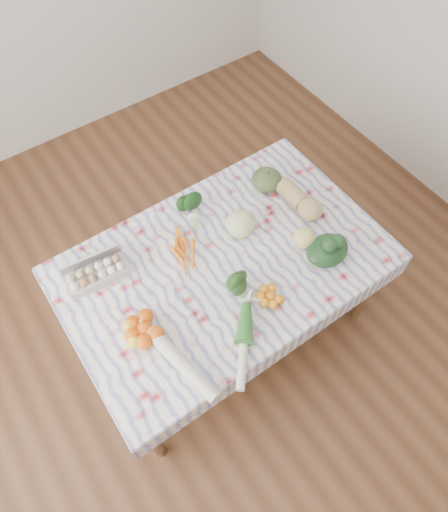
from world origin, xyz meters
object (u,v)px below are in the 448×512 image
at_px(kabocha_squash, 267,179).
at_px(grapefruit, 304,238).
at_px(cabbage, 240,224).
at_px(butternut_squash, 301,199).
at_px(dining_table, 224,270).
at_px(egg_carton, 97,275).

distance_m(kabocha_squash, grapefruit, 0.44).
relative_size(cabbage, butternut_squash, 0.53).
bearing_deg(dining_table, egg_carton, 154.52).
relative_size(kabocha_squash, cabbage, 1.12).
bearing_deg(kabocha_squash, butternut_squash, -75.75).
xyz_separation_m(kabocha_squash, grapefruit, (-0.09, -0.43, 0.00)).
bearing_deg(kabocha_squash, cabbage, -150.49).
height_order(kabocha_squash, grapefruit, grapefruit).
relative_size(dining_table, kabocha_squash, 9.37).
xyz_separation_m(egg_carton, kabocha_squash, (1.07, 0.01, 0.01)).
height_order(egg_carton, butternut_squash, butternut_squash).
distance_m(cabbage, butternut_squash, 0.38).
bearing_deg(dining_table, cabbage, 30.89).
distance_m(dining_table, egg_carton, 0.65).
bearing_deg(butternut_squash, kabocha_squash, 103.15).
distance_m(dining_table, cabbage, 0.26).
bearing_deg(kabocha_squash, grapefruit, -101.67).
bearing_deg(dining_table, butternut_squash, 5.90).
relative_size(dining_table, grapefruit, 13.72).
xyz_separation_m(dining_table, kabocha_squash, (0.49, 0.28, 0.14)).
distance_m(egg_carton, butternut_squash, 1.15).
bearing_deg(butternut_squash, cabbage, 171.47).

